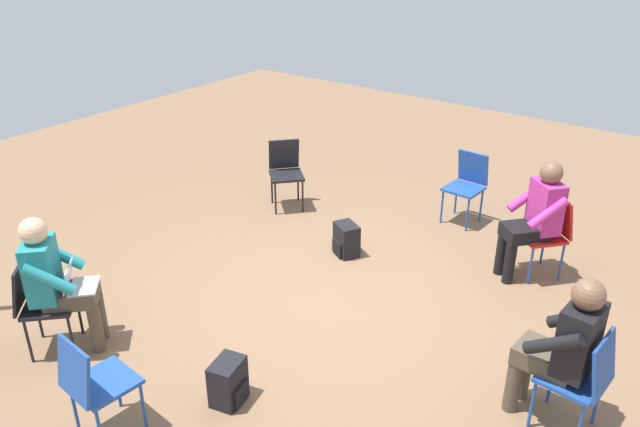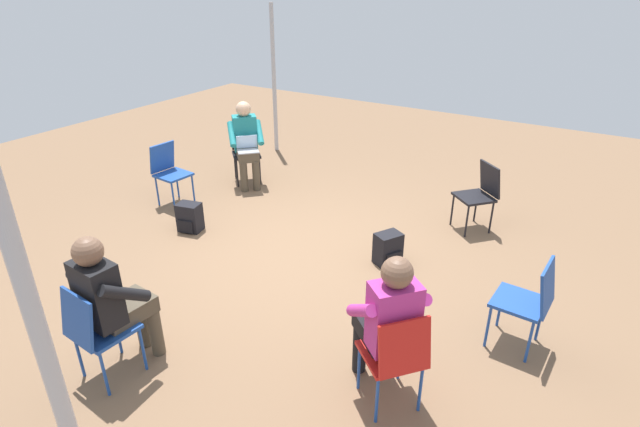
% 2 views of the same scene
% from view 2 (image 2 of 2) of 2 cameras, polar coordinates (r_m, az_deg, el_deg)
% --- Properties ---
extents(ground_plane, '(14.22, 14.22, 0.00)m').
position_cam_2_polar(ground_plane, '(5.70, -2.23, -4.86)').
color(ground_plane, brown).
extents(chair_south, '(0.43, 0.47, 0.85)m').
position_cam_2_polar(chair_south, '(4.21, -24.25, -11.87)').
color(chair_south, '#1E4799').
rests_on(chair_south, ground).
extents(chair_northeast, '(0.58, 0.59, 0.85)m').
position_cam_2_polar(chair_northeast, '(6.39, 17.80, 2.36)').
color(chair_northeast, black).
rests_on(chair_northeast, ground).
extents(chair_southeast, '(0.59, 0.58, 0.85)m').
position_cam_2_polar(chair_southeast, '(3.68, 8.64, -15.63)').
color(chair_southeast, red).
rests_on(chair_southeast, ground).
extents(chair_west, '(0.47, 0.43, 0.85)m').
position_cam_2_polar(chair_west, '(7.10, -16.85, 4.82)').
color(chair_west, '#1E4799').
rests_on(chair_west, ground).
extents(chair_east, '(0.46, 0.42, 0.85)m').
position_cam_2_polar(chair_east, '(4.50, 22.78, -8.97)').
color(chair_east, '#1E4799').
rests_on(chair_east, ground).
extents(chair_northwest, '(0.58, 0.58, 0.85)m').
position_cam_2_polar(chair_northwest, '(7.69, -8.50, 7.27)').
color(chair_northwest, black).
rests_on(chair_northwest, ground).
extents(person_with_laptop, '(0.64, 0.64, 1.24)m').
position_cam_2_polar(person_with_laptop, '(7.47, -8.45, 8.30)').
color(person_with_laptop, '#4C4233').
rests_on(person_with_laptop, ground).
extents(person_in_black, '(0.52, 0.54, 1.24)m').
position_cam_2_polar(person_in_black, '(4.16, -22.81, -8.69)').
color(person_in_black, '#4C4233').
rests_on(person_in_black, ground).
extents(person_in_magenta, '(0.63, 0.63, 1.24)m').
position_cam_2_polar(person_in_magenta, '(3.67, 7.70, -11.70)').
color(person_in_magenta, black).
rests_on(person_in_magenta, ground).
extents(backpack_near_laptop_user, '(0.32, 0.29, 0.36)m').
position_cam_2_polar(backpack_near_laptop_user, '(6.39, -14.64, -0.58)').
color(backpack_near_laptop_user, black).
rests_on(backpack_near_laptop_user, ground).
extents(backpack_by_empty_chair, '(0.31, 0.34, 0.36)m').
position_cam_2_polar(backpack_by_empty_chair, '(5.55, 7.75, -4.18)').
color(backpack_by_empty_chair, black).
rests_on(backpack_by_empty_chair, ground).
extents(tent_pole_near, '(0.07, 0.07, 2.48)m').
position_cam_2_polar(tent_pole_near, '(8.86, -5.28, 14.90)').
color(tent_pole_near, '#B2B2B7').
rests_on(tent_pole_near, ground).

